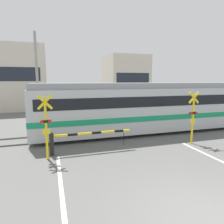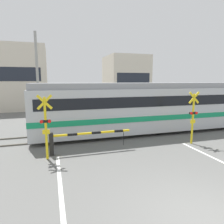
{
  "view_description": "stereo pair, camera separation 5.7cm",
  "coord_description": "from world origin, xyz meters",
  "px_view_note": "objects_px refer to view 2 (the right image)",
  "views": [
    {
      "loc": [
        -3.69,
        -3.71,
        3.57
      ],
      "look_at": [
        0.0,
        8.2,
        1.6
      ],
      "focal_mm": 32.0,
      "sensor_mm": 36.0,
      "label": 1
    },
    {
      "loc": [
        -3.63,
        -3.73,
        3.57
      ],
      "look_at": [
        0.0,
        8.2,
        1.6
      ],
      "focal_mm": 32.0,
      "sensor_mm": 36.0,
      "label": 2
    }
  ],
  "objects_px": {
    "crossing_barrier_near": "(74,138)",
    "pedestrian": "(106,108)",
    "crossing_signal_right": "(193,115)",
    "crossing_barrier_far": "(129,114)",
    "commuter_train": "(166,105)",
    "crossing_signal_left": "(46,124)"
  },
  "relations": [
    {
      "from": "commuter_train",
      "to": "crossing_barrier_far",
      "type": "distance_m",
      "value": 3.78
    },
    {
      "from": "crossing_barrier_far",
      "to": "crossing_signal_left",
      "type": "relative_size",
      "value": 1.38
    },
    {
      "from": "commuter_train",
      "to": "crossing_signal_left",
      "type": "bearing_deg",
      "value": -158.24
    },
    {
      "from": "crossing_barrier_far",
      "to": "pedestrian",
      "type": "relative_size",
      "value": 2.41
    },
    {
      "from": "crossing_signal_right",
      "to": "crossing_barrier_near",
      "type": "bearing_deg",
      "value": 176.32
    },
    {
      "from": "crossing_signal_left",
      "to": "crossing_barrier_far",
      "type": "bearing_deg",
      "value": 44.73
    },
    {
      "from": "commuter_train",
      "to": "crossing_barrier_near",
      "type": "height_order",
      "value": "commuter_train"
    },
    {
      "from": "crossing_signal_right",
      "to": "commuter_train",
      "type": "bearing_deg",
      "value": 84.88
    },
    {
      "from": "crossing_barrier_near",
      "to": "pedestrian",
      "type": "distance_m",
      "value": 9.77
    },
    {
      "from": "crossing_barrier_near",
      "to": "commuter_train",
      "type": "bearing_deg",
      "value": 22.36
    },
    {
      "from": "commuter_train",
      "to": "crossing_barrier_far",
      "type": "height_order",
      "value": "commuter_train"
    },
    {
      "from": "crossing_barrier_near",
      "to": "crossing_signal_left",
      "type": "height_order",
      "value": "crossing_signal_left"
    },
    {
      "from": "commuter_train",
      "to": "crossing_barrier_far",
      "type": "xyz_separation_m",
      "value": [
        -1.56,
        3.27,
        -1.06
      ]
    },
    {
      "from": "crossing_barrier_far",
      "to": "crossing_signal_left",
      "type": "xyz_separation_m",
      "value": [
        -6.59,
        -6.53,
        0.87
      ]
    },
    {
      "from": "crossing_signal_left",
      "to": "pedestrian",
      "type": "height_order",
      "value": "crossing_signal_left"
    },
    {
      "from": "pedestrian",
      "to": "crossing_signal_right",
      "type": "bearing_deg",
      "value": -74.88
    },
    {
      "from": "pedestrian",
      "to": "crossing_barrier_far",
      "type": "bearing_deg",
      "value": -65.87
    },
    {
      "from": "crossing_barrier_near",
      "to": "crossing_signal_right",
      "type": "xyz_separation_m",
      "value": [
        6.59,
        -0.42,
        0.87
      ]
    },
    {
      "from": "commuter_train",
      "to": "crossing_signal_right",
      "type": "bearing_deg",
      "value": -95.12
    },
    {
      "from": "commuter_train",
      "to": "crossing_barrier_near",
      "type": "relative_size",
      "value": 4.49
    },
    {
      "from": "crossing_signal_left",
      "to": "commuter_train",
      "type": "bearing_deg",
      "value": 21.76
    },
    {
      "from": "commuter_train",
      "to": "crossing_barrier_far",
      "type": "bearing_deg",
      "value": 115.55
    }
  ]
}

